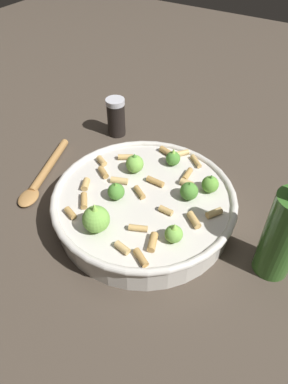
% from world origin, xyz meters
% --- Properties ---
extents(ground_plane, '(2.40, 2.40, 0.00)m').
position_xyz_m(ground_plane, '(0.00, 0.00, 0.00)').
color(ground_plane, '#42382D').
extents(cooking_pan, '(0.32, 0.32, 0.10)m').
position_xyz_m(cooking_pan, '(0.00, -0.00, 0.03)').
color(cooking_pan, beige).
rests_on(cooking_pan, ground).
extents(pepper_shaker, '(0.04, 0.04, 0.09)m').
position_xyz_m(pepper_shaker, '(-0.20, 0.19, 0.05)').
color(pepper_shaker, black).
rests_on(pepper_shaker, ground).
extents(olive_oil_bottle, '(0.06, 0.06, 0.20)m').
position_xyz_m(olive_oil_bottle, '(0.23, 0.01, 0.08)').
color(olive_oil_bottle, '#336023').
rests_on(olive_oil_bottle, ground).
extents(wooden_spoon, '(0.09, 0.21, 0.02)m').
position_xyz_m(wooden_spoon, '(-0.23, -0.02, 0.01)').
color(wooden_spoon, '#9E703D').
rests_on(wooden_spoon, ground).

